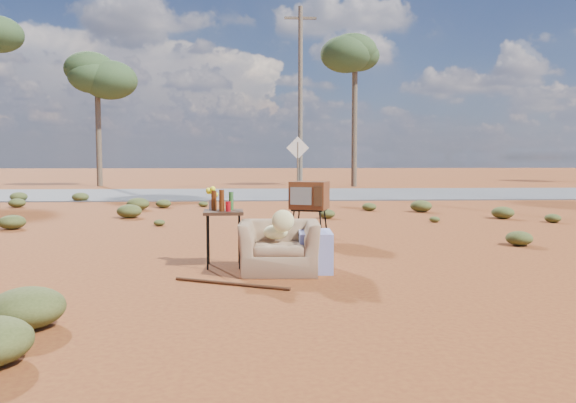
{
  "coord_description": "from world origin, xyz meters",
  "views": [
    {
      "loc": [
        0.14,
        -7.28,
        1.47
      ],
      "look_at": [
        0.59,
        1.23,
        0.8
      ],
      "focal_mm": 35.0,
      "sensor_mm": 36.0,
      "label": 1
    }
  ],
  "objects": [
    {
      "name": "ground",
      "position": [
        0.0,
        0.0,
        0.0
      ],
      "size": [
        140.0,
        140.0,
        0.0
      ],
      "primitive_type": "plane",
      "color": "brown",
      "rests_on": "ground"
    },
    {
      "name": "highway",
      "position": [
        0.0,
        15.0,
        0.02
      ],
      "size": [
        140.0,
        7.0,
        0.04
      ],
      "primitive_type": "cube",
      "color": "#565659",
      "rests_on": "ground"
    },
    {
      "name": "armchair",
      "position": [
        0.5,
        -0.15,
        0.41
      ],
      "size": [
        1.21,
        0.76,
        0.88
      ],
      "rotation": [
        0.0,
        0.0,
        -0.04
      ],
      "color": "#88674A",
      "rests_on": "ground"
    },
    {
      "name": "tv_unit",
      "position": [
        1.07,
        2.85,
        0.77
      ],
      "size": [
        0.78,
        0.7,
        1.03
      ],
      "rotation": [
        0.0,
        0.0,
        -0.34
      ],
      "color": "black",
      "rests_on": "ground"
    },
    {
      "name": "side_table",
      "position": [
        -0.36,
        0.29,
        0.78
      ],
      "size": [
        0.55,
        0.55,
        1.06
      ],
      "rotation": [
        0.0,
        0.0,
        0.05
      ],
      "color": "#372114",
      "rests_on": "ground"
    },
    {
      "name": "rusty_bar",
      "position": [
        -0.18,
        -0.89,
        0.02
      ],
      "size": [
        1.35,
        0.67,
        0.04
      ],
      "primitive_type": "cylinder",
      "rotation": [
        0.0,
        1.57,
        -0.44
      ],
      "color": "#522B15",
      "rests_on": "ground"
    },
    {
      "name": "road_sign",
      "position": [
        1.5,
        12.0,
        1.5
      ],
      "size": [
        0.78,
        0.06,
        2.19
      ],
      "color": "brown",
      "rests_on": "ground"
    },
    {
      "name": "eucalyptus_near_left",
      "position": [
        -8.0,
        22.0,
        5.45
      ],
      "size": [
        3.2,
        3.2,
        6.6
      ],
      "color": "brown",
      "rests_on": "ground"
    },
    {
      "name": "eucalyptus_center",
      "position": [
        5.0,
        21.0,
        6.43
      ],
      "size": [
        3.2,
        3.2,
        7.6
      ],
      "color": "brown",
      "rests_on": "ground"
    },
    {
      "name": "utility_pole_center",
      "position": [
        2.0,
        17.5,
        4.15
      ],
      "size": [
        1.4,
        0.2,
        8.0
      ],
      "color": "brown",
      "rests_on": "ground"
    },
    {
      "name": "scrub_patch",
      "position": [
        -0.82,
        4.41,
        0.14
      ],
      "size": [
        17.49,
        8.07,
        0.33
      ],
      "color": "#4C5425",
      "rests_on": "ground"
    }
  ]
}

